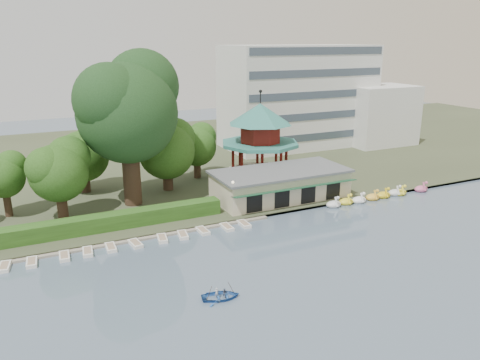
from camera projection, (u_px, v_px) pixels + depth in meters
ground_plane at (305, 288)px, 41.88m from camera, size 220.00×220.00×0.00m
shore at (153, 158)px, 86.89m from camera, size 220.00×70.00×0.40m
embankment at (228, 222)px, 56.83m from camera, size 220.00×0.60×0.30m
dock at (129, 239)px, 51.86m from camera, size 34.00×1.60×0.24m
boathouse at (280, 184)px, 64.32m from camera, size 18.60×9.39×3.90m
pavilion at (260, 133)px, 72.35m from camera, size 12.40×12.40×13.50m
office_building at (312, 99)px, 94.85m from camera, size 38.00×18.00×20.00m
hedge at (96, 224)px, 53.16m from camera, size 30.00×2.00×1.80m
lamp_post at (233, 191)px, 58.00m from camera, size 0.36×0.36×4.28m
big_tree at (128, 105)px, 58.84m from camera, size 14.02×13.06×19.98m
small_trees at (110, 156)px, 63.19m from camera, size 39.19×17.26×10.25m
swan_boats at (377, 196)px, 65.30m from camera, size 17.80×2.17×1.92m
moored_rowboats at (125, 245)px, 50.25m from camera, size 29.88×2.59×0.36m
rowboat_with_passengers at (221, 294)px, 40.08m from camera, size 5.26×4.26×2.01m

